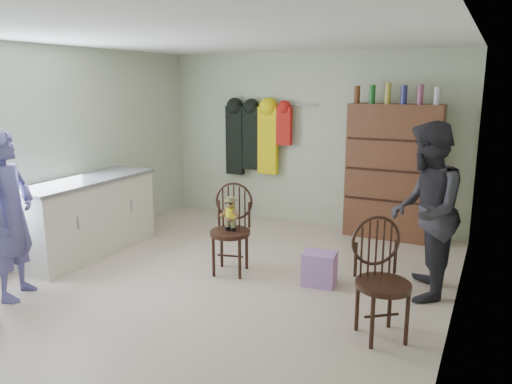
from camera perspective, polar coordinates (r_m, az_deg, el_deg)
The scene contains 10 objects.
ground_plane at distance 5.45m, azimuth -3.34°, elevation -9.96°, with size 5.00×5.00×0.00m, color beige.
room_walls at distance 5.53m, azimuth -0.82°, elevation 7.29°, with size 5.00×5.00×5.00m.
counter at distance 6.44m, azimuth -18.70°, elevation -2.63°, with size 0.64×1.86×0.94m.
chair_front at distance 5.50m, azimuth -2.84°, elevation -3.50°, with size 0.53×0.53×0.99m.
chair_far at distance 4.27m, azimuth 14.04°, elevation -9.09°, with size 0.62×0.62×1.00m.
striped_bag at distance 5.30m, azimuth 7.27°, elevation -8.69°, with size 0.33×0.26×0.35m, color pink.
person_left at distance 5.35m, azimuth -26.24°, elevation -2.45°, with size 0.60×0.39×1.64m, color #565195.
person_right at distance 5.06m, azimuth 18.78°, elevation -2.09°, with size 0.84×0.65×1.73m, color #2D2B33.
dresser at distance 6.89m, azimuth 15.35°, elevation 2.28°, with size 1.20×0.39×2.07m.
coat_rack at distance 7.58m, azimuth -0.05°, elevation 6.20°, with size 1.42×0.12×1.09m.
Camera 1 is at (2.50, -4.38, 2.08)m, focal length 35.00 mm.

